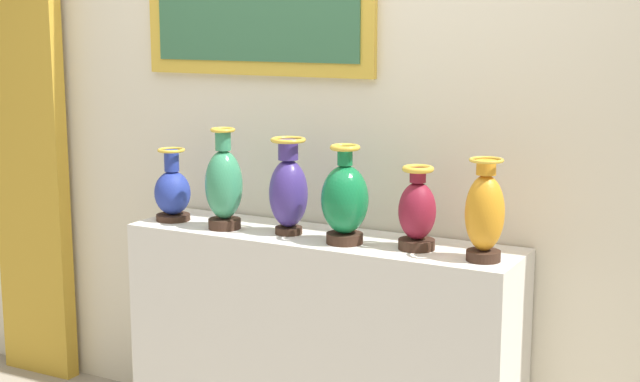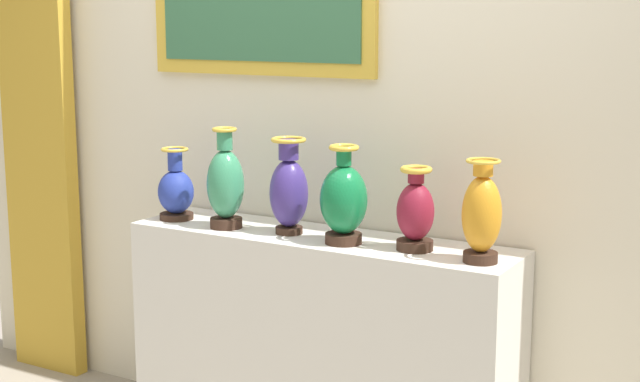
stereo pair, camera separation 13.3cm
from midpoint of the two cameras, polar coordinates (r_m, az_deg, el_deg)
name	(u,v)px [view 2 (the right image)]	position (r m, az deg, el deg)	size (l,w,h in m)	color
display_shelf	(320,347)	(3.90, 0.99, -9.50)	(1.65, 0.40, 0.94)	silver
back_wall	(350,87)	(3.90, 2.80, 6.36)	(4.33, 0.14, 3.02)	beige
curtain_gold	(39,136)	(4.87, -16.06, 3.26)	(0.43, 0.08, 2.44)	gold
vase_cobalt	(176,191)	(4.08, -7.88, 0.01)	(0.16, 0.16, 0.31)	#382319
vase_jade	(225,185)	(3.88, -4.83, 0.39)	(0.16, 0.16, 0.42)	#382319
vase_indigo	(289,190)	(3.76, -0.91, 0.07)	(0.16, 0.16, 0.39)	#382319
vase_emerald	(344,200)	(3.60, 2.52, -0.58)	(0.19, 0.19, 0.39)	#382319
vase_burgundy	(415,212)	(3.53, 6.93, -1.32)	(0.14, 0.14, 0.32)	#382319
vase_amber	(482,215)	(3.38, 10.97, -1.44)	(0.14, 0.14, 0.38)	#382319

